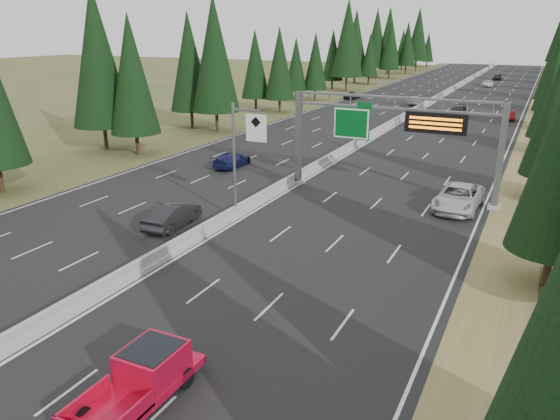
{
  "coord_description": "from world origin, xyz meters",
  "views": [
    {
      "loc": [
        18.68,
        -6.29,
        12.82
      ],
      "look_at": [
        5.91,
        20.0,
        3.01
      ],
      "focal_mm": 35.0,
      "sensor_mm": 36.0,
      "label": 1
    }
  ],
  "objects": [
    {
      "name": "road",
      "position": [
        0.0,
        80.0,
        0.04
      ],
      "size": [
        32.0,
        260.0,
        0.08
      ],
      "primitive_type": "cube",
      "color": "black",
      "rests_on": "ground"
    },
    {
      "name": "shoulder_right",
      "position": [
        17.8,
        80.0,
        0.03
      ],
      "size": [
        3.6,
        260.0,
        0.06
      ],
      "primitive_type": "cube",
      "color": "olive",
      "rests_on": "ground"
    },
    {
      "name": "shoulder_left",
      "position": [
        -17.8,
        80.0,
        0.03
      ],
      "size": [
        3.6,
        260.0,
        0.06
      ],
      "primitive_type": "cube",
      "color": "#424A22",
      "rests_on": "ground"
    },
    {
      "name": "median_barrier",
      "position": [
        0.0,
        80.0,
        0.41
      ],
      "size": [
        0.7,
        260.0,
        0.85
      ],
      "color": "gray",
      "rests_on": "road"
    },
    {
      "name": "sign_gantry",
      "position": [
        8.92,
        34.88,
        5.27
      ],
      "size": [
        16.75,
        0.98,
        7.8
      ],
      "color": "slate",
      "rests_on": "road"
    },
    {
      "name": "hov_sign_pole",
      "position": [
        0.58,
        24.97,
        4.72
      ],
      "size": [
        2.8,
        0.5,
        8.0
      ],
      "color": "slate",
      "rests_on": "road"
    },
    {
      "name": "tree_row_left",
      "position": [
        -22.14,
        73.26,
        9.35
      ],
      "size": [
        11.96,
        240.14,
        18.78
      ],
      "color": "black",
      "rests_on": "ground"
    },
    {
      "name": "silver_minivan",
      "position": [
        13.76,
        33.83,
        0.97
      ],
      "size": [
        3.2,
        6.5,
        1.77
      ],
      "primitive_type": "imported",
      "rotation": [
        0.0,
        0.0,
        -0.04
      ],
      "color": "silver",
      "rests_on": "road"
    },
    {
      "name": "red_pickup",
      "position": [
        7.14,
        6.46,
        1.1
      ],
      "size": [
        2.03,
        5.67,
        1.85
      ],
      "color": "black",
      "rests_on": "road"
    },
    {
      "name": "car_ahead_green",
      "position": [
        7.24,
        71.07,
        0.8
      ],
      "size": [
        1.77,
        4.25,
        1.44
      ],
      "primitive_type": "imported",
      "rotation": [
        0.0,
        0.0,
        -0.02
      ],
      "color": "#124F1B",
      "rests_on": "road"
    },
    {
      "name": "car_ahead_dkred",
      "position": [
        14.07,
        79.31,
        0.72
      ],
      "size": [
        1.67,
        3.99,
        1.28
      ],
      "primitive_type": "imported",
      "rotation": [
        0.0,
        0.0,
        0.08
      ],
      "color": "maroon",
      "rests_on": "road"
    },
    {
      "name": "car_ahead_dkgrey",
      "position": [
        6.82,
        78.67,
        0.9
      ],
      "size": [
        2.75,
        5.8,
        1.63
      ],
      "primitive_type": "imported",
      "rotation": [
        0.0,
        0.0,
        -0.08
      ],
      "color": "black",
      "rests_on": "road"
    },
    {
      "name": "car_ahead_white",
      "position": [
        5.93,
        127.67,
        0.78
      ],
      "size": [
        2.62,
        5.16,
        1.4
      ],
      "primitive_type": "imported",
      "rotation": [
        0.0,
        0.0,
        0.06
      ],
      "color": "white",
      "rests_on": "road"
    },
    {
      "name": "car_ahead_far",
      "position": [
        6.33,
        145.79,
        0.88
      ],
      "size": [
        1.95,
        4.71,
        1.6
      ],
      "primitive_type": "imported",
      "rotation": [
        0.0,
        0.0,
        -0.01
      ],
      "color": "black",
      "rests_on": "road"
    },
    {
      "name": "car_onc_near",
      "position": [
        -2.86,
        21.54,
        0.9
      ],
      "size": [
        2.07,
        5.06,
        1.63
      ],
      "primitive_type": "imported",
      "rotation": [
        0.0,
        0.0,
        3.21
      ],
      "color": "black",
      "rests_on": "road"
    },
    {
      "name": "car_onc_blue",
      "position": [
        -7.78,
        37.59,
        0.79
      ],
      "size": [
        2.03,
        4.89,
        1.42
      ],
      "primitive_type": "imported",
      "rotation": [
        0.0,
        0.0,
        3.15
      ],
      "color": "#161A4D",
      "rests_on": "road"
    },
    {
      "name": "car_onc_white",
      "position": [
        -2.04,
        89.93,
        0.87
      ],
      "size": [
        2.04,
        4.7,
        1.58
      ],
      "primitive_type": "imported",
      "rotation": [
        0.0,
        0.0,
        3.18
      ],
      "color": "beige",
      "rests_on": "road"
    },
    {
      "name": "car_onc_far",
      "position": [
        -14.47,
        93.06,
        0.71
      ],
      "size": [
        2.31,
        4.65,
        1.27
      ],
      "primitive_type": "imported",
      "rotation": [
        0.0,
        0.0,
        3.1
      ],
      "color": "black",
      "rests_on": "road"
    }
  ]
}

